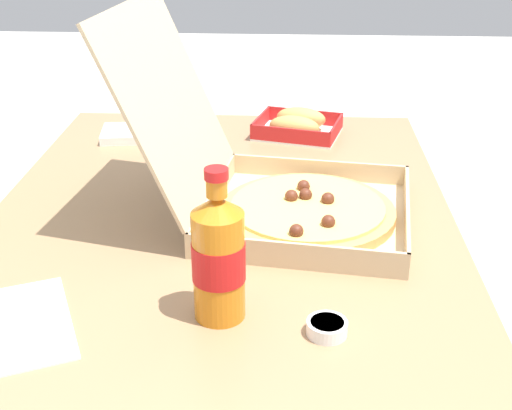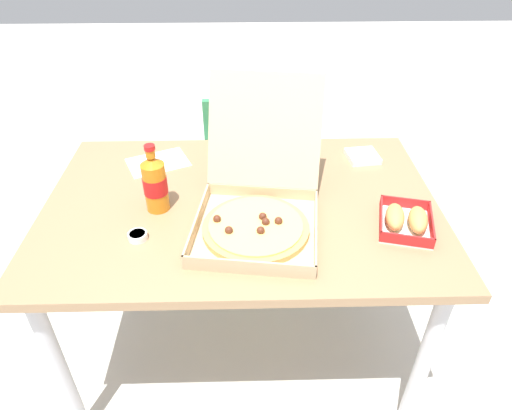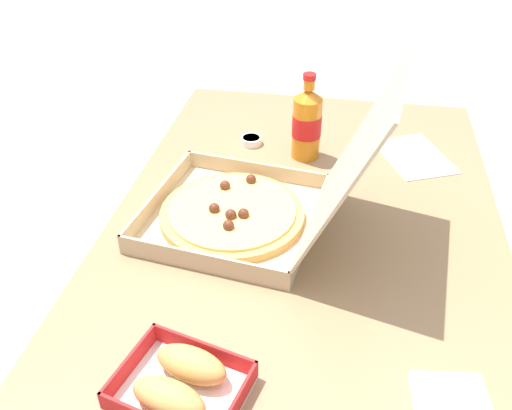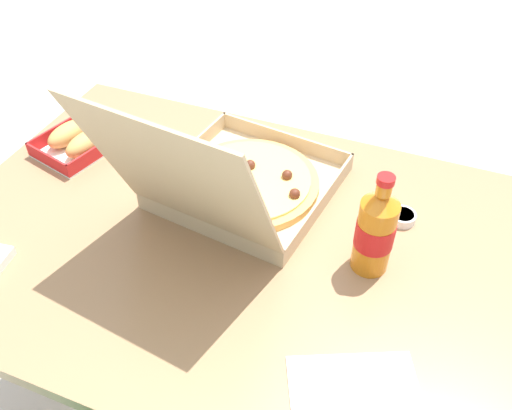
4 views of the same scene
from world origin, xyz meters
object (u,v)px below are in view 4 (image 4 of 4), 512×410
dipping_sauce_cup (403,217)px  pizza_box_open (239,182)px  cola_bottle (375,231)px  bread_side_box (78,140)px  paper_menu (355,395)px

dipping_sauce_cup → pizza_box_open: bearing=10.6°
pizza_box_open → cola_bottle: bearing=164.9°
pizza_box_open → dipping_sauce_cup: size_ratio=9.69×
dipping_sauce_cup → bread_side_box: bearing=2.7°
pizza_box_open → cola_bottle: 0.32m
pizza_box_open → bread_side_box: (0.44, -0.03, -0.02)m
cola_bottle → dipping_sauce_cup: 0.17m
bread_side_box → paper_menu: bread_side_box is taller
paper_menu → dipping_sauce_cup: dipping_sauce_cup is taller
bread_side_box → pizza_box_open: bearing=176.3°
bread_side_box → dipping_sauce_cup: bread_side_box is taller
cola_bottle → paper_menu: 0.30m
bread_side_box → dipping_sauce_cup: bearing=-177.3°
pizza_box_open → cola_bottle: pizza_box_open is taller
cola_bottle → dipping_sauce_cup: size_ratio=4.00×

